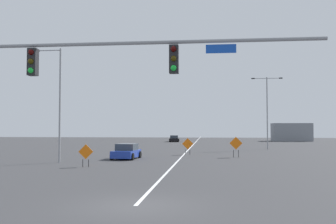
# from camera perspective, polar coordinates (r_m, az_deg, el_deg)

# --- Properties ---
(ground) EXTENTS (205.06, 205.06, 0.00)m
(ground) POSITION_cam_1_polar(r_m,az_deg,el_deg) (14.28, -4.96, -13.98)
(ground) COLOR #38383A
(road_centre_stripe) EXTENTS (0.16, 113.92, 0.01)m
(road_centre_stripe) POSITION_cam_1_polar(r_m,az_deg,el_deg) (70.80, 4.00, -4.78)
(road_centre_stripe) COLOR white
(road_centre_stripe) RESTS_ON ground
(traffic_signal_assembly) EXTENTS (16.47, 0.44, 6.49)m
(traffic_signal_assembly) POSITION_cam_1_polar(r_m,az_deg,el_deg) (15.27, -18.55, 5.75)
(traffic_signal_assembly) COLOR gray
(traffic_signal_assembly) RESTS_ON ground
(street_lamp_far_right) EXTENTS (2.39, 0.24, 9.55)m
(street_lamp_far_right) POSITION_cam_1_polar(r_m,az_deg,el_deg) (32.70, -16.31, 1.83)
(street_lamp_far_right) COLOR gray
(street_lamp_far_right) RESTS_ON ground
(street_lamp_mid_right) EXTENTS (4.13, 0.24, 9.80)m
(street_lamp_mid_right) POSITION_cam_1_polar(r_m,az_deg,el_deg) (52.78, 14.79, 0.73)
(street_lamp_mid_right) COLOR gray
(street_lamp_mid_right) RESTS_ON ground
(construction_sign_right_shoulder) EXTENTS (1.25, 0.09, 2.01)m
(construction_sign_right_shoulder) POSITION_cam_1_polar(r_m,az_deg,el_deg) (37.57, 10.25, -4.84)
(construction_sign_right_shoulder) COLOR orange
(construction_sign_right_shoulder) RESTS_ON ground
(construction_sign_left_shoulder) EXTENTS (1.21, 0.08, 1.79)m
(construction_sign_left_shoulder) POSITION_cam_1_polar(r_m,az_deg,el_deg) (40.65, 3.00, -4.94)
(construction_sign_left_shoulder) COLOR orange
(construction_sign_left_shoulder) RESTS_ON ground
(construction_sign_median_near) EXTENTS (1.10, 0.16, 1.67)m
(construction_sign_median_near) POSITION_cam_1_polar(r_m,az_deg,el_deg) (28.58, -12.35, -6.07)
(construction_sign_median_near) COLOR orange
(construction_sign_median_near) RESTS_ON ground
(car_blue_distant) EXTENTS (2.32, 4.01, 1.41)m
(car_blue_distant) POSITION_cam_1_polar(r_m,az_deg,el_deg) (35.45, -6.31, -6.01)
(car_blue_distant) COLOR #1E389E
(car_blue_distant) RESTS_ON ground
(car_black_near) EXTENTS (2.20, 4.61, 1.35)m
(car_black_near) POSITION_cam_1_polar(r_m,az_deg,el_deg) (79.78, 0.95, -4.06)
(car_black_near) COLOR black
(car_black_near) RESTS_ON ground
(roadside_building_east) EXTENTS (8.21, 5.13, 3.97)m
(roadside_building_east) POSITION_cam_1_polar(r_m,az_deg,el_deg) (88.24, 18.18, -2.92)
(roadside_building_east) COLOR gray
(roadside_building_east) RESTS_ON ground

